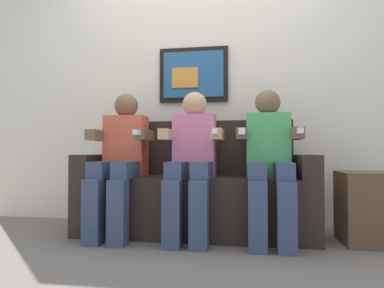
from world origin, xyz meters
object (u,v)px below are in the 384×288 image
person_on_left (121,157)px  side_table_right (370,208)px  couch (196,194)px  person_on_right (269,157)px  person_in_middle (192,157)px

person_on_left → side_table_right: bearing=1.9°
couch → person_on_right: size_ratio=1.63×
person_on_left → person_in_middle: same height
person_on_left → person_on_right: size_ratio=1.00×
person_in_middle → side_table_right: person_in_middle is taller
side_table_right → person_on_right: bearing=-174.9°
couch → person_on_left: person_on_left is taller
person_in_middle → person_on_right: bearing=-0.0°
couch → person_on_left: bearing=-163.4°
side_table_right → person_on_left: bearing=-178.1°
person_on_left → side_table_right: (1.81, 0.06, -0.36)m
person_on_left → side_table_right: person_on_left is taller
person_on_left → person_in_middle: (0.56, 0.00, 0.00)m
person_in_middle → side_table_right: size_ratio=2.22×
couch → person_on_right: person_on_right is taller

